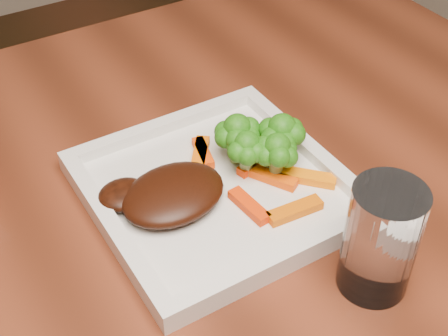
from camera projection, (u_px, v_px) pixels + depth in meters
plate at (216, 192)px, 0.70m from camera, size 0.27×0.27×0.01m
steak at (173, 194)px, 0.67m from camera, size 0.13×0.11×0.03m
broccoli_0 at (237, 136)px, 0.71m from camera, size 0.08×0.08×0.07m
broccoli_1 at (281, 139)px, 0.71m from camera, size 0.08×0.08×0.06m
broccoli_2 at (277, 156)px, 0.69m from camera, size 0.07×0.07×0.06m
broccoli_3 at (246, 152)px, 0.70m from camera, size 0.07×0.07×0.06m
carrot_0 at (295, 210)px, 0.66m from camera, size 0.06×0.02×0.01m
carrot_1 at (308, 177)px, 0.70m from camera, size 0.06×0.06×0.01m
carrot_2 at (249, 206)px, 0.67m from camera, size 0.02×0.06×0.01m
carrot_3 at (268, 139)px, 0.76m from camera, size 0.06×0.02×0.01m
carrot_4 at (200, 154)px, 0.73m from camera, size 0.05×0.06×0.01m
carrot_5 at (273, 178)px, 0.70m from camera, size 0.04×0.06×0.01m
carrot_6 at (255, 164)px, 0.72m from camera, size 0.05×0.02×0.01m
drinking_glass at (381, 240)px, 0.57m from camera, size 0.09×0.09×0.12m
carrot_7 at (203, 153)px, 0.74m from camera, size 0.03×0.05×0.01m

